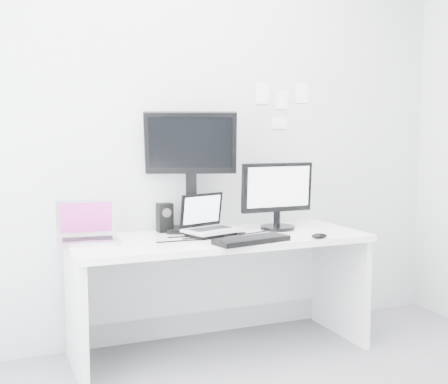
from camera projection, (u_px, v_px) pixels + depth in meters
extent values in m
plane|color=#B2B5B8|center=(200.00, 133.00, 3.82)|extent=(3.60, 0.00, 3.60)
cube|color=white|center=(220.00, 294.00, 3.60)|extent=(1.80, 0.70, 0.73)
cube|color=silver|center=(87.00, 221.00, 3.31)|extent=(0.36, 0.29, 0.25)
cube|color=black|center=(165.00, 218.00, 3.69)|extent=(0.11, 0.11, 0.18)
cube|color=#B8BABF|center=(212.00, 215.00, 3.54)|extent=(0.37, 0.33, 0.26)
cube|color=black|center=(191.00, 171.00, 3.67)|extent=(0.61, 0.40, 0.78)
cube|color=black|center=(278.00, 195.00, 3.78)|extent=(0.49, 0.23, 0.45)
cube|color=black|center=(251.00, 240.00, 3.34)|extent=(0.47, 0.24, 0.03)
ellipsoid|color=black|center=(319.00, 236.00, 3.47)|extent=(0.11, 0.08, 0.03)
cube|color=white|center=(262.00, 93.00, 3.95)|extent=(0.10, 0.00, 0.14)
cube|color=white|center=(282.00, 100.00, 4.01)|extent=(0.09, 0.00, 0.13)
cube|color=white|center=(301.00, 93.00, 4.07)|extent=(0.10, 0.00, 0.14)
cube|color=white|center=(279.00, 123.00, 4.02)|extent=(0.11, 0.00, 0.08)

